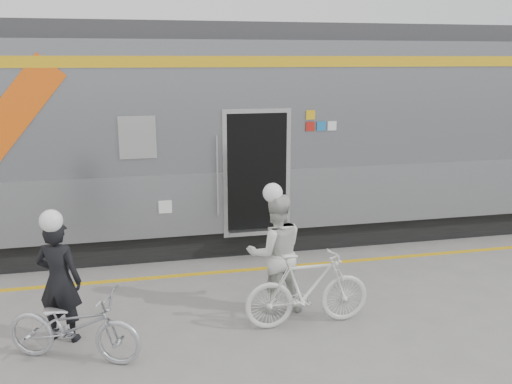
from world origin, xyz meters
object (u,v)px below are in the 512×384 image
object	(u,v)px
man	(59,281)
bicycle_left	(74,326)
bicycle_right	(308,289)
woman	(276,253)

from	to	relation	value
man	bicycle_left	world-z (taller)	man
man	bicycle_right	world-z (taller)	man
bicycle_left	man	bearing A→B (deg)	42.30
man	woman	distance (m)	2.87
bicycle_left	woman	world-z (taller)	woman
woman	bicycle_left	bearing A→B (deg)	15.79
man	bicycle_right	distance (m)	3.19
bicycle_left	bicycle_right	xyz separation A→B (m)	(2.96, 0.23, 0.08)
man	woman	bearing A→B (deg)	-153.04
bicycle_left	bicycle_right	world-z (taller)	bicycle_right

